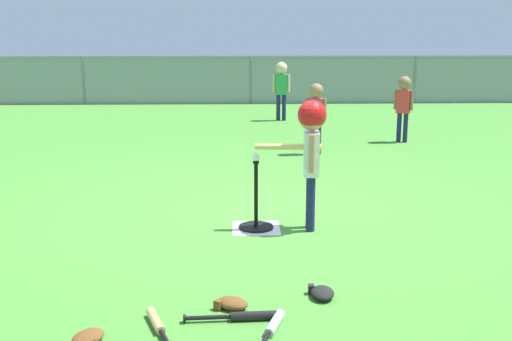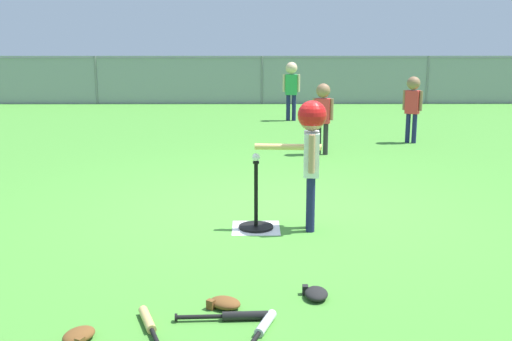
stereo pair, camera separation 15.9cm
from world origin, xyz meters
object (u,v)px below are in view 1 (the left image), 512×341
Objects in this scene: fielder_near_left at (281,83)px; batting_tee at (256,218)px; fielder_deep_left at (404,100)px; spare_bat_wood at (158,325)px; spare_bat_black at (244,316)px; batter_child at (311,138)px; glove_near_bats at (322,293)px; baseball_on_tee at (256,157)px; spare_bat_silver at (272,327)px; glove_by_plate at (232,303)px; glove_tossed_aside at (88,338)px; fielder_near_right at (316,109)px.

batting_tee is at bearing -96.07° from fielder_near_left.
spare_bat_wood is (-3.19, -6.44, -0.65)m from fielder_deep_left.
fielder_deep_left is at bearing 67.23° from spare_bat_black.
batter_child reaches higher than spare_bat_black.
glove_near_bats is (-0.34, -8.51, -0.71)m from fielder_near_left.
baseball_on_tee reaches higher than glove_near_bats.
spare_bat_silver is 0.94× the size of spare_bat_wood.
glove_by_plate is at bearing -112.99° from batter_child.
baseball_on_tee is 0.27× the size of glove_by_plate.
fielder_near_left reaches higher than glove_by_plate.
glove_tossed_aside is at bearing -118.49° from fielder_deep_left.
spare_bat_black is at bearing 11.38° from spare_bat_wood.
glove_near_bats is at bearing 13.57° from glove_by_plate.
fielder_near_left reaches higher than glove_near_bats.
spare_bat_silver is (0.03, -2.05, -0.07)m from batting_tee.
batter_child is at bearing -92.03° from fielder_near_left.
batting_tee is at bearing 63.71° from glove_tossed_aside.
batter_child reaches higher than fielder_near_right.
fielder_near_left is 9.06m from spare_bat_silver.
glove_tossed_aside is at bearing -158.27° from spare_bat_wood.
baseball_on_tee is 0.07× the size of fielder_near_right.
spare_bat_wood is at bearing -157.61° from glove_near_bats.
glove_near_bats is 1.58m from glove_tossed_aside.
glove_near_bats is at bearing 52.98° from spare_bat_silver.
batter_child is 1.03× the size of fielder_near_left.
spare_bat_silver is at bearing -99.79° from fielder_near_right.
baseball_on_tee is 0.27× the size of glove_tossed_aside.
fielder_near_left is at bearing 94.10° from fielder_near_right.
fielder_near_left is 1.95× the size of spare_bat_black.
fielder_near_right is at bearing 83.40° from glove_near_bats.
fielder_near_left is 1.95× the size of spare_bat_wood.
baseball_on_tee is 0.06× the size of fielder_near_left.
glove_by_plate is (-1.20, -5.20, -0.63)m from fielder_near_right.
glove_tossed_aside is (-0.85, -0.45, 0.00)m from glove_by_plate.
batter_child is (0.49, -0.04, 0.75)m from batting_tee.
glove_by_plate is at bearing -113.98° from fielder_deep_left.
spare_bat_silver is 0.94× the size of spare_bat_black.
fielder_deep_left is 1.90× the size of spare_bat_silver.
fielder_deep_left reaches higher than baseball_on_tee.
spare_bat_silver is at bearing -89.21° from batting_tee.
glove_by_plate is at bearing -97.31° from batting_tee.
spare_bat_black is at bearing -148.33° from glove_near_bats.
batter_child is 2.01× the size of spare_bat_black.
fielder_near_left is (0.74, 6.95, 0.07)m from baseball_on_tee.
baseball_on_tee is at bearing 63.71° from glove_tossed_aside.
batting_tee is 8.58× the size of baseball_on_tee.
glove_near_bats is (0.62, 0.15, 0.00)m from glove_by_plate.
batter_child reaches higher than batting_tee.
batter_child reaches higher than glove_tossed_aside.
spare_bat_silver is 2.07× the size of glove_tossed_aside.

